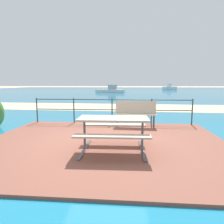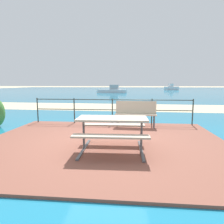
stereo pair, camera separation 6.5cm
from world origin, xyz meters
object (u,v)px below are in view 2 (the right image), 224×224
(boat_far, at_px, (172,88))
(picnic_table, at_px, (112,125))
(park_bench, at_px, (136,111))
(boat_near, at_px, (112,90))

(boat_far, bearing_deg, picnic_table, -132.73)
(picnic_table, distance_m, park_bench, 2.67)
(boat_near, xyz_separation_m, boat_far, (13.70, 17.23, 0.08))
(picnic_table, distance_m, boat_far, 48.89)
(picnic_table, height_order, boat_near, boat_near)
(boat_near, height_order, boat_far, boat_far)
(park_bench, relative_size, boat_near, 0.26)
(park_bench, bearing_deg, picnic_table, -99.93)
(park_bench, bearing_deg, boat_near, 99.87)
(picnic_table, relative_size, park_bench, 1.10)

